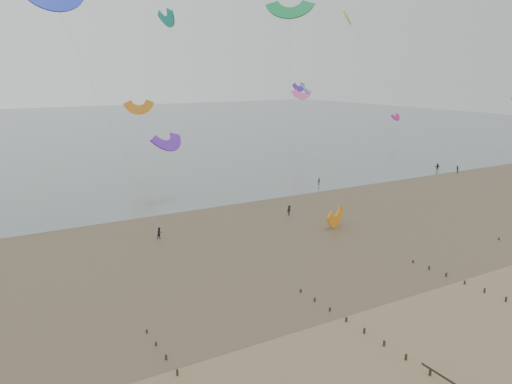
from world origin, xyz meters
TOP-DOWN VIEW (x-y plane):
  - ground at (0.00, 0.00)m, footprint 500.00×500.00m
  - sea_and_shore at (-4.08, 34.40)m, footprint 500.00×665.00m
  - kitesurfers at (33.99, 47.05)m, footprint 152.32×18.50m
  - grounded_kite at (23.23, 29.38)m, footprint 7.33×6.88m
  - kites_airborne at (-11.82, 87.33)m, footprint 254.34×106.00m

SIDE VIEW (x-z plane):
  - ground at x=0.00m, z-range 0.00..0.00m
  - grounded_kite at x=23.23m, z-range -1.60..1.60m
  - sea_and_shore at x=-4.08m, z-range -0.01..0.02m
  - kitesurfers at x=33.99m, z-range -0.03..1.78m
  - kites_airborne at x=-11.82m, z-range 2.31..42.34m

